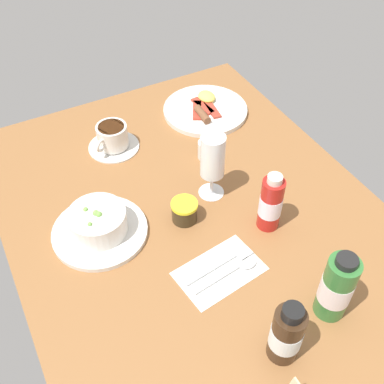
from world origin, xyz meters
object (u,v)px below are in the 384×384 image
Objects in this scene: porridge_bowl at (98,224)px; sauce_bottle_green at (337,287)px; coffee_cup at (113,138)px; sauce_bottle_red at (271,203)px; sauce_bottle_brown at (286,334)px; creamer_jug at (207,150)px; wine_glass at (213,159)px; jam_jar at (184,211)px; breakfast_plate at (205,109)px; cutlery_setting at (222,270)px.

sauce_bottle_green is (39.56, 33.07, 4.62)cm from porridge_bowl.
sauce_bottle_green reaches higher than coffee_cup.
sauce_bottle_red reaches higher than porridge_bowl.
sauce_bottle_green reaches higher than sauce_bottle_brown.
coffee_cup is 2.29× the size of creamer_jug.
coffee_cup is 0.83× the size of sauce_bottle_green.
creamer_jug is 27.40cm from sauce_bottle_red.
wine_glass reaches higher than jam_jar.
sauce_bottle_green is at bearing 22.30° from jam_jar.
sauce_bottle_green reaches higher than breakfast_plate.
sauce_bottle_green is at bearing -4.50° from sauce_bottle_red.
cutlery_setting is at bearing -25.60° from breakfast_plate.
coffee_cup is at bearing -151.43° from wine_glass.
jam_jar is (4.44, -9.73, -8.40)cm from wine_glass.
porridge_bowl is 1.57× the size of coffee_cup.
jam_jar is at bearing 75.19° from porridge_bowl.
creamer_jug is at bearing 137.25° from jam_jar.
cutlery_setting is 1.11× the size of wine_glass.
wine_glass is at bearing 167.99° from sauce_bottle_brown.
porridge_bowl is 51.77cm from sauce_bottle_green.
sauce_bottle_red is 46.13cm from breakfast_plate.
breakfast_plate is (-34.36, 24.72, -1.74)cm from jam_jar.
coffee_cup is 2.21× the size of jam_jar.
creamer_jug is at bearing 178.81° from sauce_bottle_green.
sauce_bottle_green is (51.05, -1.06, 5.17)cm from creamer_jug.
porridge_bowl reaches higher than creamer_jug.
sauce_bottle_brown is (37.47, 0.81, 4.00)cm from jam_jar.
coffee_cup is at bearing -173.70° from cutlery_setting.
wine_glass is 34.96cm from breakfast_plate.
wine_glass is 2.81× the size of jam_jar.
sauce_bottle_brown is (69.21, 5.95, 3.41)cm from coffee_cup.
breakfast_plate is (-44.90, 8.65, -6.08)cm from sauce_bottle_red.
porridge_bowl is 52.63cm from breakfast_plate.
jam_jar is 19.70cm from sauce_bottle_red.
breakfast_plate is (-68.93, 10.54, -6.82)cm from sauce_bottle_green.
cutlery_setting is 3.12× the size of jam_jar.
jam_jar is 42.36cm from breakfast_plate.
porridge_bowl is at bearing -71.40° from creamer_jug.
porridge_bowl is at bearing -138.69° from cutlery_setting.
cutlery_setting is at bearing 0.77° from jam_jar.
sauce_bottle_brown is 0.98× the size of sauce_bottle_red.
jam_jar reaches higher than cutlery_setting.
cutlery_setting is 21.67cm from sauce_bottle_brown.
sauce_bottle_brown is at bearing -77.76° from sauce_bottle_green.
porridge_bowl is 19.55cm from jam_jar.
sauce_bottle_green is (66.31, 19.31, 4.49)cm from coffee_cup.
cutlery_setting is at bearing -24.30° from creamer_jug.
sauce_bottle_green reaches higher than jam_jar.
sauce_bottle_brown is 0.60× the size of breakfast_plate.
porridge_bowl is at bearing -104.81° from jam_jar.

